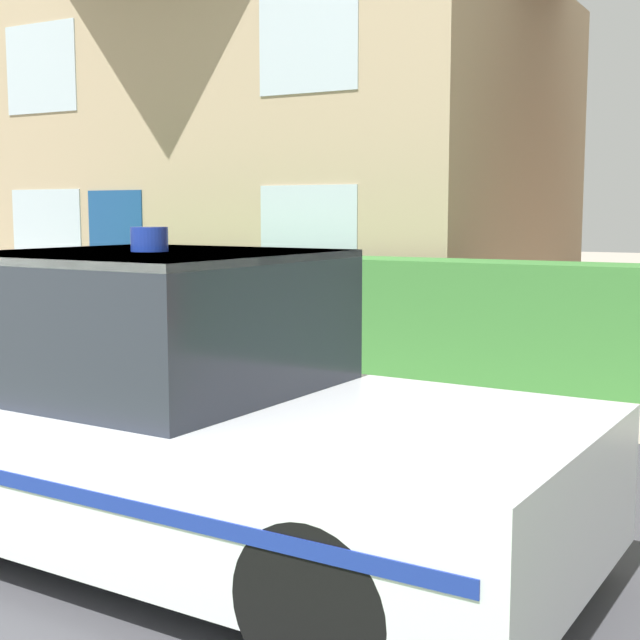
{
  "coord_description": "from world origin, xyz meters",
  "views": [
    {
      "loc": [
        3.53,
        -0.77,
        1.8
      ],
      "look_at": [
        0.52,
        4.57,
        1.05
      ],
      "focal_mm": 50.0,
      "sensor_mm": 36.0,
      "label": 1
    }
  ],
  "objects": [
    {
      "name": "road_strip",
      "position": [
        0.0,
        3.78,
        0.01
      ],
      "size": [
        28.0,
        5.04,
        0.01
      ],
      "primitive_type": "cube",
      "color": "#424247",
      "rests_on": "ground"
    },
    {
      "name": "garden_hedge",
      "position": [
        0.75,
        8.28,
        0.64
      ],
      "size": [
        11.89,
        0.81,
        1.28
      ],
      "primitive_type": "cube",
      "color": "#3D7F38",
      "rests_on": "ground"
    },
    {
      "name": "police_car",
      "position": [
        0.67,
        2.85,
        0.72
      ],
      "size": [
        4.13,
        1.96,
        1.71
      ],
      "rotation": [
        0.0,
        0.0,
        -0.04
      ],
      "color": "black",
      "rests_on": "road_strip"
    },
    {
      "name": "house_left",
      "position": [
        -4.43,
        12.3,
        3.88
      ],
      "size": [
        8.74,
        6.96,
        7.6
      ],
      "color": "tan",
      "rests_on": "ground"
    }
  ]
}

